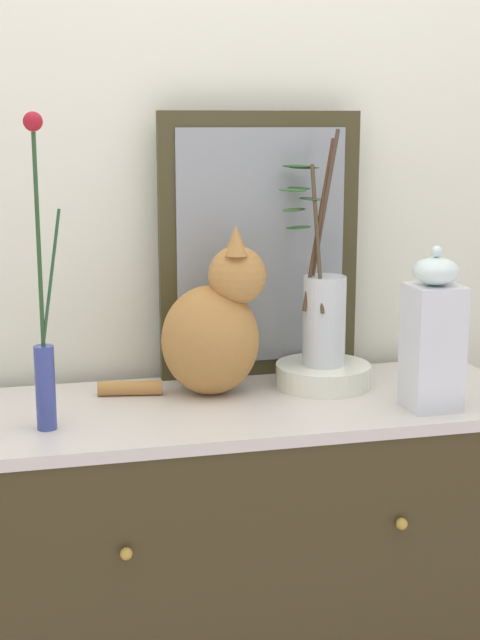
# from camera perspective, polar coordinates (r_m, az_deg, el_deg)

# --- Properties ---
(wall_back) EXTENTS (4.40, 0.08, 2.60)m
(wall_back) POSITION_cam_1_polar(r_m,az_deg,el_deg) (2.19, -1.90, 6.77)
(wall_back) COLOR silver
(wall_back) RESTS_ON ground_plane
(sideboard) EXTENTS (1.25, 0.48, 0.92)m
(sideboard) POSITION_cam_1_polar(r_m,az_deg,el_deg) (2.15, 0.00, -16.89)
(sideboard) COLOR #3B321B
(sideboard) RESTS_ON ground_plane
(mirror_leaning) EXTENTS (0.47, 0.03, 0.61)m
(mirror_leaning) POSITION_cam_1_polar(r_m,az_deg,el_deg) (2.13, 1.24, 4.61)
(mirror_leaning) COLOR #3D381F
(mirror_leaning) RESTS_ON sideboard
(cat_sitting) EXTENTS (0.37, 0.21, 0.37)m
(cat_sitting) POSITION_cam_1_polar(r_m,az_deg,el_deg) (1.99, -1.59, -0.45)
(cat_sitting) COLOR #B27C3F
(cat_sitting) RESTS_ON sideboard
(vase_slim_green) EXTENTS (0.06, 0.04, 0.61)m
(vase_slim_green) POSITION_cam_1_polar(r_m,az_deg,el_deg) (1.79, -12.11, -1.12)
(vase_slim_green) COLOR #37448F
(vase_slim_green) RESTS_ON sideboard
(bowl_porcelain) EXTENTS (0.22, 0.22, 0.05)m
(bowl_porcelain) POSITION_cam_1_polar(r_m,az_deg,el_deg) (2.09, 5.17, -3.42)
(bowl_porcelain) COLOR white
(bowl_porcelain) RESTS_ON sideboard
(vase_glass_clear) EXTENTS (0.17, 0.17, 0.52)m
(vase_glass_clear) POSITION_cam_1_polar(r_m,az_deg,el_deg) (2.06, 5.14, 0.65)
(vase_glass_clear) COLOR silver
(vase_glass_clear) RESTS_ON bowl_porcelain
(jar_lidded_porcelain) EXTENTS (0.11, 0.11, 0.34)m
(jar_lidded_porcelain) POSITION_cam_1_polar(r_m,az_deg,el_deg) (1.93, 11.89, -0.95)
(jar_lidded_porcelain) COLOR silver
(jar_lidded_porcelain) RESTS_ON sideboard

